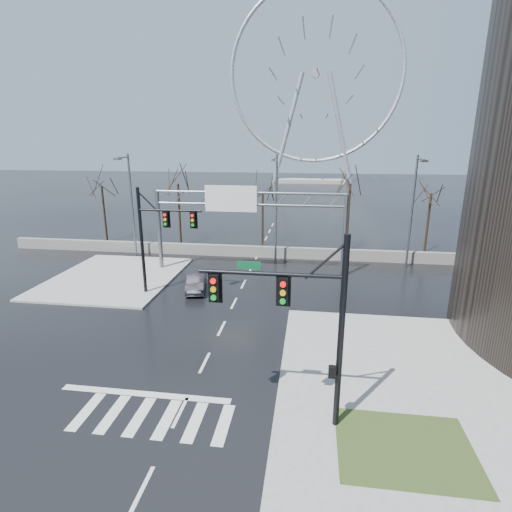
% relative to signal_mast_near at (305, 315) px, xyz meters
% --- Properties ---
extents(ground, '(260.00, 260.00, 0.00)m').
position_rel_signal_mast_near_xyz_m(ground, '(-5.14, 4.04, -4.87)').
color(ground, black).
rests_on(ground, ground).
extents(sidewalk_right_ext, '(12.00, 10.00, 0.15)m').
position_rel_signal_mast_near_xyz_m(sidewalk_right_ext, '(4.86, 6.04, -4.80)').
color(sidewalk_right_ext, gray).
rests_on(sidewalk_right_ext, ground).
extents(sidewalk_far, '(10.00, 12.00, 0.15)m').
position_rel_signal_mast_near_xyz_m(sidewalk_far, '(-16.14, 16.04, -4.80)').
color(sidewalk_far, gray).
rests_on(sidewalk_far, ground).
extents(grass_strip, '(5.00, 4.00, 0.02)m').
position_rel_signal_mast_near_xyz_m(grass_strip, '(3.86, -0.96, -4.72)').
color(grass_strip, '#283717').
rests_on(grass_strip, sidewalk_near).
extents(barrier_wall, '(52.00, 0.50, 1.10)m').
position_rel_signal_mast_near_xyz_m(barrier_wall, '(-5.14, 24.04, -4.32)').
color(barrier_wall, slate).
rests_on(barrier_wall, ground).
extents(signal_mast_near, '(5.52, 0.41, 8.00)m').
position_rel_signal_mast_near_xyz_m(signal_mast_near, '(0.00, 0.00, 0.00)').
color(signal_mast_near, black).
rests_on(signal_mast_near, ground).
extents(signal_mast_far, '(4.72, 0.41, 8.00)m').
position_rel_signal_mast_near_xyz_m(signal_mast_far, '(-11.01, 13.00, -0.04)').
color(signal_mast_far, black).
rests_on(signal_mast_far, ground).
extents(sign_gantry, '(16.36, 0.40, 7.60)m').
position_rel_signal_mast_near_xyz_m(sign_gantry, '(-5.52, 19.00, 0.31)').
color(sign_gantry, slate).
rests_on(sign_gantry, ground).
extents(streetlight_left, '(0.50, 2.55, 10.00)m').
position_rel_signal_mast_near_xyz_m(streetlight_left, '(-17.14, 22.20, 1.01)').
color(streetlight_left, slate).
rests_on(streetlight_left, ground).
extents(streetlight_mid, '(0.50, 2.55, 10.00)m').
position_rel_signal_mast_near_xyz_m(streetlight_mid, '(-3.14, 22.20, 1.01)').
color(streetlight_mid, slate).
rests_on(streetlight_mid, ground).
extents(streetlight_right, '(0.50, 2.55, 10.00)m').
position_rel_signal_mast_near_xyz_m(streetlight_right, '(8.86, 22.20, 1.01)').
color(streetlight_right, slate).
rests_on(streetlight_right, ground).
extents(tree_far_left, '(3.50, 3.50, 7.00)m').
position_rel_signal_mast_near_xyz_m(tree_far_left, '(-23.14, 28.04, 0.70)').
color(tree_far_left, black).
rests_on(tree_far_left, ground).
extents(tree_left, '(3.75, 3.75, 7.50)m').
position_rel_signal_mast_near_xyz_m(tree_left, '(-14.14, 27.54, 1.10)').
color(tree_left, black).
rests_on(tree_left, ground).
extents(tree_center, '(3.25, 3.25, 6.50)m').
position_rel_signal_mast_near_xyz_m(tree_center, '(-5.14, 28.54, 0.30)').
color(tree_center, black).
rests_on(tree_center, ground).
extents(tree_right, '(3.90, 3.90, 7.80)m').
position_rel_signal_mast_near_xyz_m(tree_right, '(3.86, 27.54, 1.34)').
color(tree_right, black).
rests_on(tree_right, ground).
extents(tree_far_right, '(3.40, 3.40, 6.80)m').
position_rel_signal_mast_near_xyz_m(tree_far_right, '(11.86, 28.04, 0.54)').
color(tree_far_right, black).
rests_on(tree_far_right, ground).
extents(ferris_wheel, '(45.00, 6.00, 50.91)m').
position_rel_signal_mast_near_xyz_m(ferris_wheel, '(-0.14, 99.04, 21.26)').
color(ferris_wheel, gray).
rests_on(ferris_wheel, ground).
extents(car, '(2.12, 4.11, 1.29)m').
position_rel_signal_mast_near_xyz_m(car, '(-8.53, 14.25, -4.23)').
color(car, black).
rests_on(car, ground).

